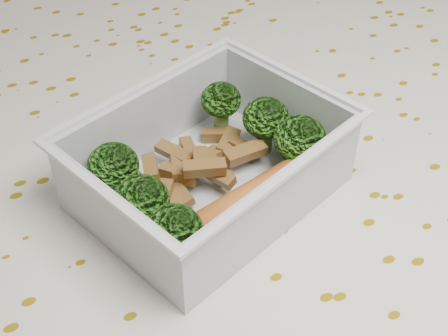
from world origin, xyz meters
name	(u,v)px	position (x,y,z in m)	size (l,w,h in m)	color
dining_table	(222,262)	(0.00, 0.00, 0.67)	(1.40, 0.90, 0.75)	brown
tablecloth	(222,223)	(0.00, 0.00, 0.72)	(1.46, 0.96, 0.19)	beige
lunch_container	(209,171)	(-0.01, 0.00, 0.78)	(0.23, 0.20, 0.07)	silver
broccoli_florets	(206,162)	(-0.01, 0.00, 0.79)	(0.18, 0.15, 0.05)	#608C3F
meat_pile	(194,167)	(-0.02, 0.02, 0.77)	(0.11, 0.08, 0.03)	brown
sausage	(253,199)	(0.01, -0.04, 0.77)	(0.16, 0.05, 0.03)	#B25820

